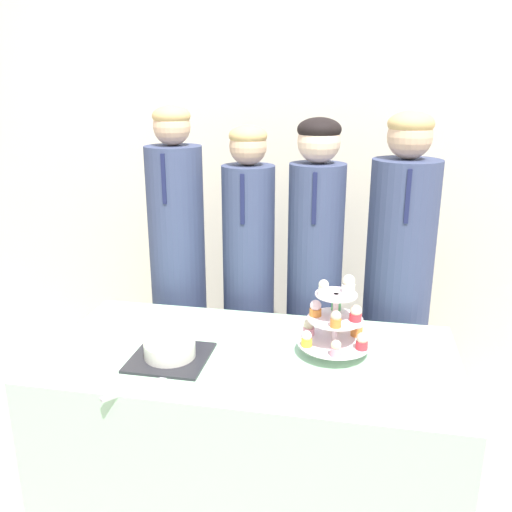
{
  "coord_description": "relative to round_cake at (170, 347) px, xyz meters",
  "views": [
    {
      "loc": [
        0.37,
        -1.38,
        1.66
      ],
      "look_at": [
        0.01,
        0.41,
        1.09
      ],
      "focal_mm": 38.0,
      "sensor_mm": 36.0,
      "label": 1
    }
  ],
  "objects": [
    {
      "name": "student_2",
      "position": [
        0.45,
        0.72,
        -0.02
      ],
      "size": [
        0.25,
        0.26,
        1.54
      ],
      "color": "#384266",
      "rests_on": "ground_plane"
    },
    {
      "name": "student_0",
      "position": [
        -0.21,
        0.72,
        -0.01
      ],
      "size": [
        0.26,
        0.27,
        1.58
      ],
      "color": "#384266",
      "rests_on": "ground_plane"
    },
    {
      "name": "cupcake_stand",
      "position": [
        0.57,
        0.16,
        0.08
      ],
      "size": [
        0.27,
        0.27,
        0.3
      ],
      "color": "silver",
      "rests_on": "table"
    },
    {
      "name": "table",
      "position": [
        0.27,
        0.1,
        -0.41
      ],
      "size": [
        1.5,
        0.74,
        0.73
      ],
      "color": "#A8DBB2",
      "rests_on": "ground_plane"
    },
    {
      "name": "wall_back",
      "position": [
        0.27,
        1.33,
        0.58
      ],
      "size": [
        9.0,
        0.06,
        2.7
      ],
      "color": "beige",
      "rests_on": "ground_plane"
    },
    {
      "name": "student_3",
      "position": [
        0.82,
        0.72,
        -0.02
      ],
      "size": [
        0.3,
        0.3,
        1.57
      ],
      "color": "#384266",
      "rests_on": "ground_plane"
    },
    {
      "name": "student_1",
      "position": [
        0.14,
        0.72,
        -0.04
      ],
      "size": [
        0.24,
        0.25,
        1.5
      ],
      "color": "#384266",
      "rests_on": "ground_plane"
    },
    {
      "name": "cake_knife",
      "position": [
        -0.06,
        -0.23,
        -0.04
      ],
      "size": [
        0.21,
        0.24,
        0.01
      ],
      "rotation": [
        0.0,
        0.0,
        0.86
      ],
      "color": "silver",
      "rests_on": "table"
    },
    {
      "name": "round_cake",
      "position": [
        0.0,
        0.0,
        0.0
      ],
      "size": [
        0.27,
        0.27,
        0.1
      ],
      "color": "#232328",
      "rests_on": "table"
    }
  ]
}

